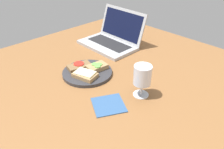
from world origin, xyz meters
TOP-DOWN VIEW (x-y plane):
  - wooden_table at (0.00, 0.00)cm, footprint 140.00×140.00cm
  - plate at (-11.52, -5.81)cm, footprint 23.95×23.95cm
  - sandwich_with_cucumber at (-9.84, -1.08)cm, footprint 7.32×10.40cm
  - sandwich_with_tomato at (-16.52, -6.73)cm, footprint 8.68×12.40cm
  - sandwich_with_cheese at (-8.23, -9.62)cm, footprint 12.08×9.50cm
  - wine_glass at (17.12, -0.29)cm, footprint 7.26×7.26cm
  - laptop at (-28.12, 26.49)cm, footprint 34.19×26.31cm
  - napkin at (12.61, -14.36)cm, footprint 16.28×16.36cm

SIDE VIEW (x-z plane):
  - wooden_table at x=0.00cm, z-range 0.00..3.00cm
  - napkin at x=12.61cm, z-range 3.00..3.40cm
  - plate at x=-11.52cm, z-range 3.00..4.56cm
  - sandwich_with_tomato at x=-16.52cm, z-range 4.44..6.77cm
  - sandwich_with_cucumber at x=-9.84cm, z-range 4.43..7.16cm
  - sandwich_with_cheese at x=-8.23cm, z-range 4.47..7.14cm
  - laptop at x=-28.12cm, z-range -2.97..17.06cm
  - wine_glass at x=17.12cm, z-range 5.09..19.10cm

